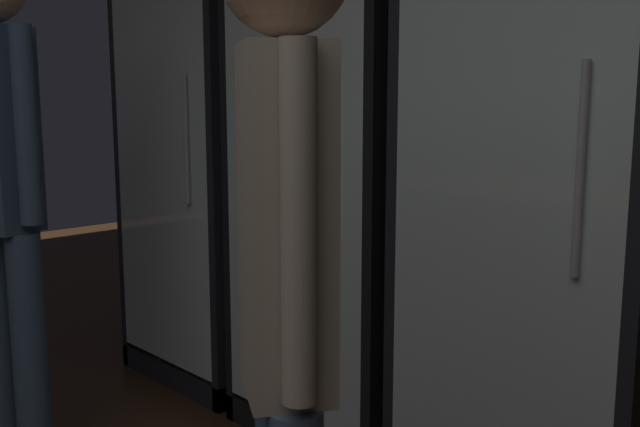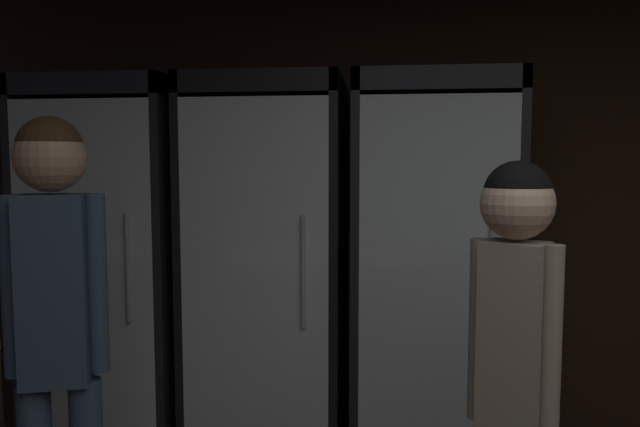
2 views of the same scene
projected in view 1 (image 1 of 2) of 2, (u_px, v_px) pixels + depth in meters
name	position (u px, v px, depth m)	size (l,w,h in m)	color
cooler_far_left	(231.00, 161.00, 3.26)	(0.75, 0.67, 1.96)	black
cooler_left	(364.00, 175.00, 2.69)	(0.75, 0.67, 1.96)	black
cooler_center	(568.00, 196.00, 2.12)	(0.75, 0.67, 1.96)	black
shopper_far	(286.00, 252.00, 1.18)	(0.24, 0.21, 1.56)	#384C66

